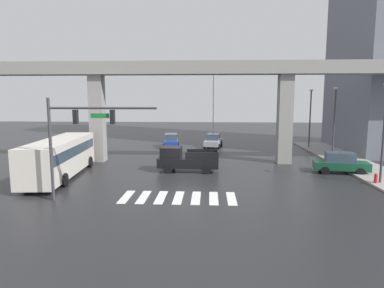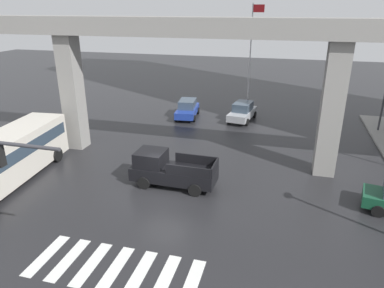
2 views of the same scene
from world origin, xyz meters
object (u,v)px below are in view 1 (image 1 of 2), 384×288
object	(u,v)px
city_bus	(60,155)
fire_hydrant	(376,179)
sedan_blue	(171,141)
traffic_signal_mast	(78,129)
street_lamp_far_north	(310,111)
flagpole	(214,99)
pickup_truck	(185,160)
sedan_dark_green	(341,163)
street_lamp_mid_block	(335,115)
sedan_silver	(213,141)

from	to	relation	value
city_bus	fire_hydrant	world-z (taller)	city_bus
sedan_blue	traffic_signal_mast	world-z (taller)	traffic_signal_mast
traffic_signal_mast	fire_hydrant	xyz separation A→B (m)	(19.66, 4.76, -3.95)
street_lamp_far_north	fire_hydrant	distance (m)	18.35
street_lamp_far_north	flagpole	size ratio (longest dim) A/B	0.69
sedan_blue	flagpole	distance (m)	8.70
sedan_blue	street_lamp_far_north	xyz separation A→B (m)	(17.15, 0.19, 3.70)
pickup_truck	flagpole	distance (m)	19.13
sedan_blue	traffic_signal_mast	distance (m)	22.91
sedan_dark_green	sedan_blue	bearing A→B (deg)	138.71
city_bus	sedan_dark_green	bearing A→B (deg)	6.65
city_bus	sedan_dark_green	distance (m)	22.71
street_lamp_mid_block	flagpole	distance (m)	17.07
sedan_blue	traffic_signal_mast	size ratio (longest dim) A/B	0.69
sedan_dark_green	pickup_truck	bearing A→B (deg)	-179.84
sedan_blue	city_bus	bearing A→B (deg)	-112.55
traffic_signal_mast	street_lamp_mid_block	xyz separation A→B (m)	(20.06, 14.57, 0.18)
fire_hydrant	sedan_dark_green	bearing A→B (deg)	104.84
city_bus	street_lamp_mid_block	xyz separation A→B (m)	(23.97, 8.55, 2.83)
street_lamp_far_north	fire_hydrant	xyz separation A→B (m)	(-0.40, -17.87, -4.13)
sedan_dark_green	sedan_blue	xyz separation A→B (m)	(-15.72, 13.80, 0.00)
pickup_truck	city_bus	world-z (taller)	city_bus
city_bus	flagpole	bearing A→B (deg)	59.60
city_bus	flagpole	xyz separation A→B (m)	(12.23, 20.85, 4.31)
sedan_dark_green	street_lamp_mid_block	xyz separation A→B (m)	(1.43, 5.92, 3.70)
city_bus	street_lamp_far_north	xyz separation A→B (m)	(23.97, 16.62, 2.83)
sedan_dark_green	sedan_silver	bearing A→B (deg)	126.28
sedan_blue	street_lamp_mid_block	bearing A→B (deg)	-24.68
sedan_silver	street_lamp_far_north	size ratio (longest dim) A/B	0.62
pickup_truck	street_lamp_far_north	bearing A→B (deg)	44.27
city_bus	street_lamp_far_north	distance (m)	29.30
fire_hydrant	flagpole	world-z (taller)	flagpole
sedan_silver	fire_hydrant	size ratio (longest dim) A/B	5.32
traffic_signal_mast	street_lamp_far_north	distance (m)	30.24
pickup_truck	traffic_signal_mast	world-z (taller)	traffic_signal_mast
sedan_dark_green	city_bus	bearing A→B (deg)	-173.35
city_bus	sedan_silver	xyz separation A→B (m)	(12.13, 16.81, -0.87)
street_lamp_mid_block	fire_hydrant	bearing A→B (deg)	-92.34
sedan_blue	street_lamp_mid_block	xyz separation A→B (m)	(17.15, -7.88, 3.70)
sedan_dark_green	flagpole	size ratio (longest dim) A/B	0.43
fire_hydrant	flagpole	xyz separation A→B (m)	(-11.34, 22.10, 5.60)
street_lamp_mid_block	flagpole	world-z (taller)	flagpole
pickup_truck	flagpole	world-z (taller)	flagpole
sedan_silver	traffic_signal_mast	size ratio (longest dim) A/B	0.70
sedan_blue	street_lamp_mid_block	size ratio (longest dim) A/B	0.62
pickup_truck	traffic_signal_mast	bearing A→B (deg)	-123.37
sedan_silver	sedan_blue	distance (m)	5.32
sedan_silver	traffic_signal_mast	world-z (taller)	traffic_signal_mast
street_lamp_mid_block	street_lamp_far_north	size ratio (longest dim) A/B	1.00
fire_hydrant	flagpole	bearing A→B (deg)	117.16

